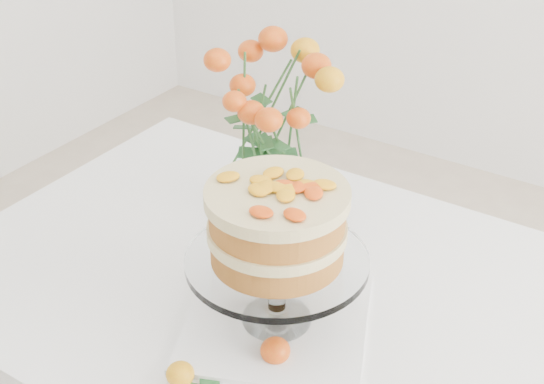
{
  "coord_description": "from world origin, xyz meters",
  "views": [
    {
      "loc": [
        0.59,
        -0.99,
        1.68
      ],
      "look_at": [
        -0.09,
        0.04,
        0.93
      ],
      "focal_mm": 50.0,
      "sensor_mm": 36.0,
      "label": 1
    }
  ],
  "objects": [
    {
      "name": "rose_vase",
      "position": [
        -0.2,
        0.19,
        1.01
      ],
      "size": [
        0.35,
        0.35,
        0.43
      ],
      "rotation": [
        0.0,
        0.0,
        0.31
      ],
      "color": "white",
      "rests_on": "table"
    },
    {
      "name": "stray_petal_b",
      "position": [
        -0.02,
        -0.14,
        0.76
      ],
      "size": [
        0.03,
        0.02,
        0.0
      ],
      "primitive_type": "ellipsoid",
      "color": "#F8A00F",
      "rests_on": "table"
    },
    {
      "name": "stray_petal_a",
      "position": [
        -0.12,
        -0.1,
        0.76
      ],
      "size": [
        0.03,
        0.02,
        0.0
      ],
      "primitive_type": "ellipsoid",
      "color": "#F8A00F",
      "rests_on": "table"
    },
    {
      "name": "loose_rose_far",
      "position": [
        0.07,
        -0.19,
        0.78
      ],
      "size": [
        0.09,
        0.05,
        0.04
      ],
      "rotation": [
        0.0,
        0.0,
        0.09
      ],
      "color": "red",
      "rests_on": "table"
    },
    {
      "name": "table",
      "position": [
        0.0,
        0.0,
        0.67
      ],
      "size": [
        1.43,
        0.93,
        0.76
      ],
      "color": "tan",
      "rests_on": "ground"
    },
    {
      "name": "cake_stand",
      "position": [
        0.02,
        -0.11,
        0.96
      ],
      "size": [
        0.32,
        0.32,
        0.29
      ],
      "rotation": [
        0.0,
        0.0,
        -0.05
      ],
      "color": "white",
      "rests_on": "napkin"
    },
    {
      "name": "napkin",
      "position": [
        0.02,
        -0.11,
        0.76
      ],
      "size": [
        0.42,
        0.42,
        0.01
      ],
      "primitive_type": "cube",
      "rotation": [
        0.0,
        0.0,
        0.4
      ],
      "color": "white",
      "rests_on": "table"
    },
    {
      "name": "loose_rose_near",
      "position": [
        -0.04,
        -0.32,
        0.78
      ],
      "size": [
        0.08,
        0.05,
        0.04
      ],
      "rotation": [
        0.0,
        0.0,
        0.28
      ],
      "color": "gold",
      "rests_on": "table"
    }
  ]
}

